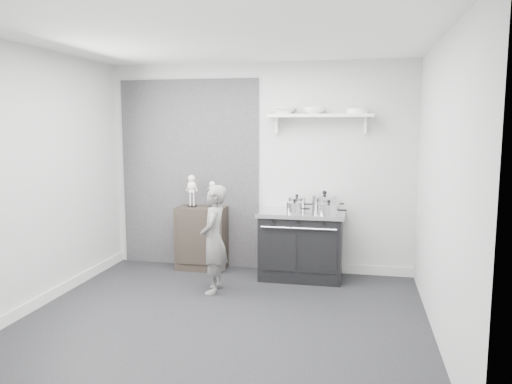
# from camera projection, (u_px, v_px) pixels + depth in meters

# --- Properties ---
(ground) EXTENTS (4.00, 4.00, 0.00)m
(ground) POSITION_uv_depth(u_px,v_px,m) (223.00, 318.00, 4.96)
(ground) COLOR black
(ground) RESTS_ON ground
(room_shell) EXTENTS (4.02, 3.62, 2.71)m
(room_shell) POSITION_uv_depth(u_px,v_px,m) (217.00, 152.00, 4.90)
(room_shell) COLOR #BBBCB9
(room_shell) RESTS_ON ground
(wall_shelf) EXTENTS (1.30, 0.26, 0.24)m
(wall_shelf) POSITION_uv_depth(u_px,v_px,m) (320.00, 116.00, 6.16)
(wall_shelf) COLOR white
(wall_shelf) RESTS_ON room_shell
(stove) EXTENTS (1.06, 0.66, 0.85)m
(stove) POSITION_uv_depth(u_px,v_px,m) (301.00, 244.00, 6.21)
(stove) COLOR black
(stove) RESTS_ON ground
(side_cabinet) EXTENTS (0.64, 0.37, 0.83)m
(side_cabinet) POSITION_uv_depth(u_px,v_px,m) (202.00, 238.00, 6.61)
(side_cabinet) COLOR black
(side_cabinet) RESTS_ON ground
(child) EXTENTS (0.33, 0.47, 1.24)m
(child) POSITION_uv_depth(u_px,v_px,m) (214.00, 239.00, 5.66)
(child) COLOR slate
(child) RESTS_ON ground
(pot_back_left) EXTENTS (0.32, 0.23, 0.19)m
(pot_back_left) POSITION_uv_depth(u_px,v_px,m) (297.00, 203.00, 6.29)
(pot_back_left) COLOR silver
(pot_back_left) RESTS_ON stove
(pot_back_right) EXTENTS (0.40, 0.32, 0.25)m
(pot_back_right) POSITION_uv_depth(u_px,v_px,m) (324.00, 203.00, 6.19)
(pot_back_right) COLOR silver
(pot_back_right) RESTS_ON stove
(pot_front_right) EXTENTS (0.34, 0.25, 0.18)m
(pot_front_right) POSITION_uv_depth(u_px,v_px,m) (329.00, 209.00, 5.89)
(pot_front_right) COLOR silver
(pot_front_right) RESTS_ON stove
(pot_front_center) EXTENTS (0.28, 0.20, 0.17)m
(pot_front_center) POSITION_uv_depth(u_px,v_px,m) (295.00, 208.00, 5.99)
(pot_front_center) COLOR silver
(pot_front_center) RESTS_ON stove
(skeleton_full) EXTENTS (0.14, 0.09, 0.49)m
(skeleton_full) POSITION_uv_depth(u_px,v_px,m) (192.00, 188.00, 6.55)
(skeleton_full) COLOR silver
(skeleton_full) RESTS_ON side_cabinet
(skeleton_torso) EXTENTS (0.11, 0.07, 0.39)m
(skeleton_torso) POSITION_uv_depth(u_px,v_px,m) (212.00, 192.00, 6.50)
(skeleton_torso) COLOR silver
(skeleton_torso) RESTS_ON side_cabinet
(bowl_large) EXTENTS (0.32, 0.32, 0.08)m
(bowl_large) POSITION_uv_depth(u_px,v_px,m) (283.00, 111.00, 6.23)
(bowl_large) COLOR white
(bowl_large) RESTS_ON wall_shelf
(bowl_small) EXTENTS (0.26, 0.26, 0.08)m
(bowl_small) POSITION_uv_depth(u_px,v_px,m) (315.00, 111.00, 6.15)
(bowl_small) COLOR white
(bowl_small) RESTS_ON wall_shelf
(plate_stack) EXTENTS (0.26, 0.26, 0.06)m
(plate_stack) POSITION_uv_depth(u_px,v_px,m) (358.00, 111.00, 6.05)
(plate_stack) COLOR white
(plate_stack) RESTS_ON wall_shelf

